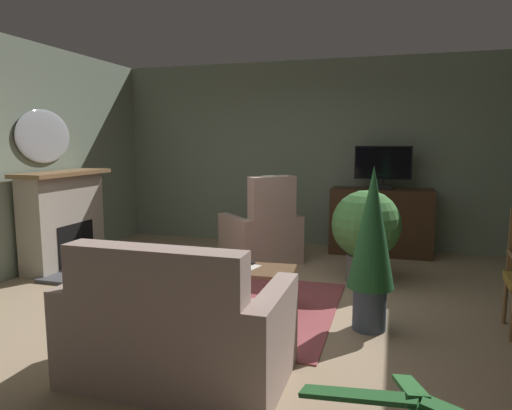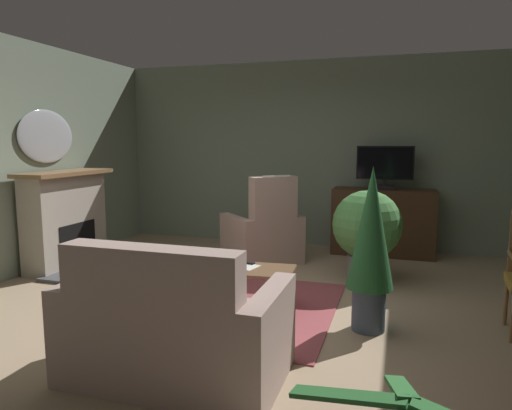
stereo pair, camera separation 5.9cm
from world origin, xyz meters
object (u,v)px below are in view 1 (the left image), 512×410
(fireplace, at_px, (65,222))
(tv_cabinet, at_px, (381,223))
(television, at_px, (383,166))
(tv_remote, at_px, (247,263))
(wall_mirror_oval, at_px, (44,136))
(sofa_floral, at_px, (176,332))
(armchair_near_window, at_px, (262,236))
(coffee_table, at_px, (246,273))
(potted_plant_leafy_by_curtain, at_px, (372,240))
(potted_plant_tall_palm_by_window, at_px, (366,229))
(folded_newspaper, at_px, (243,266))
(cat, at_px, (176,260))

(fireplace, bearing_deg, tv_cabinet, 25.83)
(fireplace, relative_size, tv_cabinet, 0.99)
(television, distance_m, tv_remote, 2.89)
(fireplace, height_order, wall_mirror_oval, wall_mirror_oval)
(sofa_floral, relative_size, armchair_near_window, 1.23)
(television, height_order, coffee_table, television)
(tv_remote, bearing_deg, armchair_near_window, 110.16)
(potted_plant_leafy_by_curtain, bearing_deg, potted_plant_tall_palm_by_window, 95.10)
(sofa_floral, bearing_deg, fireplace, 140.51)
(fireplace, bearing_deg, armchair_near_window, 21.53)
(fireplace, height_order, sofa_floral, fireplace)
(folded_newspaper, distance_m, potted_plant_tall_palm_by_window, 1.64)
(fireplace, distance_m, wall_mirror_oval, 1.12)
(tv_cabinet, distance_m, folded_newspaper, 2.91)
(tv_cabinet, xyz_separation_m, potted_plant_tall_palm_by_window, (-0.13, -1.44, 0.17))
(cat, bearing_deg, tv_cabinet, 30.26)
(wall_mirror_oval, xyz_separation_m, potted_plant_tall_palm_by_window, (4.00, 0.44, -1.06))
(television, distance_m, potted_plant_tall_palm_by_window, 1.54)
(potted_plant_tall_palm_by_window, bearing_deg, folded_newspaper, -132.35)
(fireplace, distance_m, potted_plant_tall_palm_by_window, 3.78)
(wall_mirror_oval, relative_size, tv_remote, 5.67)
(folded_newspaper, xyz_separation_m, armchair_near_window, (-0.28, 1.69, -0.05))
(tv_cabinet, relative_size, television, 1.82)
(tv_cabinet, height_order, potted_plant_tall_palm_by_window, potted_plant_tall_palm_by_window)
(fireplace, height_order, potted_plant_tall_palm_by_window, fireplace)
(potted_plant_tall_palm_by_window, relative_size, cat, 1.69)
(wall_mirror_oval, distance_m, tv_remote, 3.24)
(folded_newspaper, bearing_deg, coffee_table, -28.91)
(wall_mirror_oval, relative_size, television, 1.24)
(cat, bearing_deg, folded_newspaper, -41.81)
(potted_plant_tall_palm_by_window, bearing_deg, tv_remote, -134.56)
(sofa_floral, xyz_separation_m, potted_plant_tall_palm_by_window, (1.10, 2.64, 0.28))
(coffee_table, bearing_deg, fireplace, 163.56)
(armchair_near_window, relative_size, potted_plant_tall_palm_by_window, 1.12)
(potted_plant_leafy_by_curtain, height_order, cat, potted_plant_leafy_by_curtain)
(television, bearing_deg, fireplace, -154.80)
(television, distance_m, sofa_floral, 4.30)
(cat, bearing_deg, fireplace, -163.31)
(fireplace, height_order, cat, fireplace)
(coffee_table, xyz_separation_m, armchair_near_window, (-0.33, 1.74, 0.00))
(wall_mirror_oval, relative_size, folded_newspaper, 3.21)
(tv_cabinet, bearing_deg, sofa_floral, -106.74)
(wall_mirror_oval, distance_m, coffee_table, 3.33)
(potted_plant_tall_palm_by_window, bearing_deg, potted_plant_leafy_by_curtain, -84.90)
(wall_mirror_oval, height_order, tv_cabinet, wall_mirror_oval)
(wall_mirror_oval, xyz_separation_m, television, (4.13, 1.83, -0.41))
(tv_cabinet, height_order, cat, tv_cabinet)
(fireplace, height_order, television, television)
(tv_cabinet, xyz_separation_m, sofa_floral, (-1.22, -4.07, -0.12))
(potted_plant_leafy_by_curtain, xyz_separation_m, potted_plant_tall_palm_by_window, (-0.12, 1.39, -0.17))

